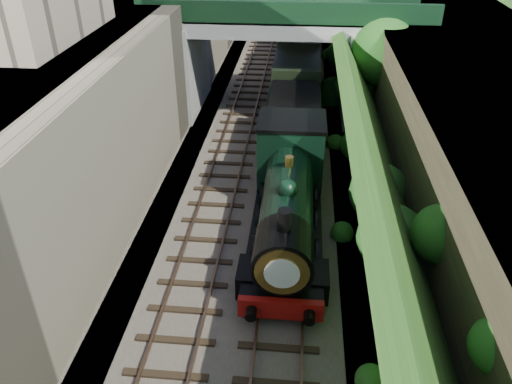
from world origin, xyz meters
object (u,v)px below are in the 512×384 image
Objects in this scene: road_bridge at (293,48)px; tree at (385,55)px; locomotive at (288,200)px; tender at (293,129)px.

road_bridge is 5.79m from tree.
locomotive is at bearing -114.00° from tree.
tree is 11.91m from locomotive.
locomotive is at bearing -90.00° from tender.
road_bridge reaches higher than tree.
tender is (-4.71, -3.23, -3.03)m from tree.
road_bridge is 13.69m from locomotive.
tree is (4.97, -2.92, 0.57)m from road_bridge.
locomotive is 1.70× the size of tender.
tree is at bearing 66.00° from locomotive.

